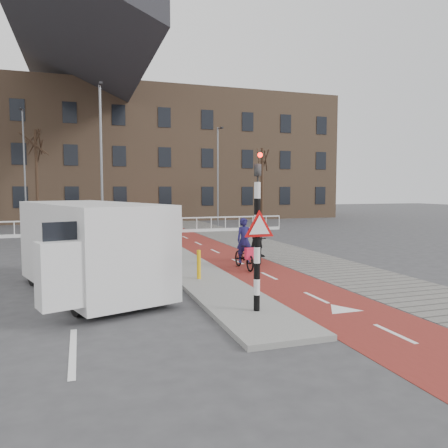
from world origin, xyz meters
name	(u,v)px	position (x,y,z in m)	size (l,w,h in m)	color
ground	(249,294)	(0.00, 0.00, 0.00)	(120.00, 120.00, 0.00)	#38383A
bike_lane	(203,246)	(1.50, 10.00, 0.01)	(2.50, 60.00, 0.01)	maroon
sidewalk	(255,244)	(4.30, 10.00, 0.01)	(3.00, 60.00, 0.01)	slate
curb_island	(189,268)	(-0.70, 4.00, 0.06)	(1.80, 16.00, 0.12)	gray
traffic_signal	(258,228)	(-0.60, -2.02, 1.99)	(0.80, 0.80, 3.68)	black
bollard	(199,264)	(-0.93, 1.80, 0.56)	(0.12, 0.12, 0.88)	yellow
cyclist_near	(244,252)	(1.18, 3.41, 0.62)	(0.62, 1.73, 1.82)	black
cyclist_far	(259,242)	(2.19, 4.52, 0.80)	(1.02, 1.84, 1.91)	black
van	(91,246)	(-4.07, 1.42, 1.30)	(4.02, 6.18, 2.47)	silver
railing	(69,231)	(-5.00, 17.00, 0.31)	(28.00, 0.10, 0.99)	silver
townhouse_row	(93,136)	(-3.00, 32.00, 7.81)	(46.00, 10.00, 15.90)	#7F6047
tree_mid	(37,179)	(-7.33, 24.55, 3.61)	(0.23, 0.23, 7.23)	black
tree_right	(262,186)	(10.17, 22.82, 3.11)	(0.25, 0.25, 6.22)	black
streetlight_near	(101,166)	(-3.24, 12.10, 4.01)	(0.12, 0.12, 8.01)	slate
streetlight_left	(25,169)	(-8.05, 23.62, 4.26)	(0.12, 0.12, 8.51)	slate
streetlight_right	(218,177)	(5.73, 21.03, 3.74)	(0.12, 0.12, 7.48)	slate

